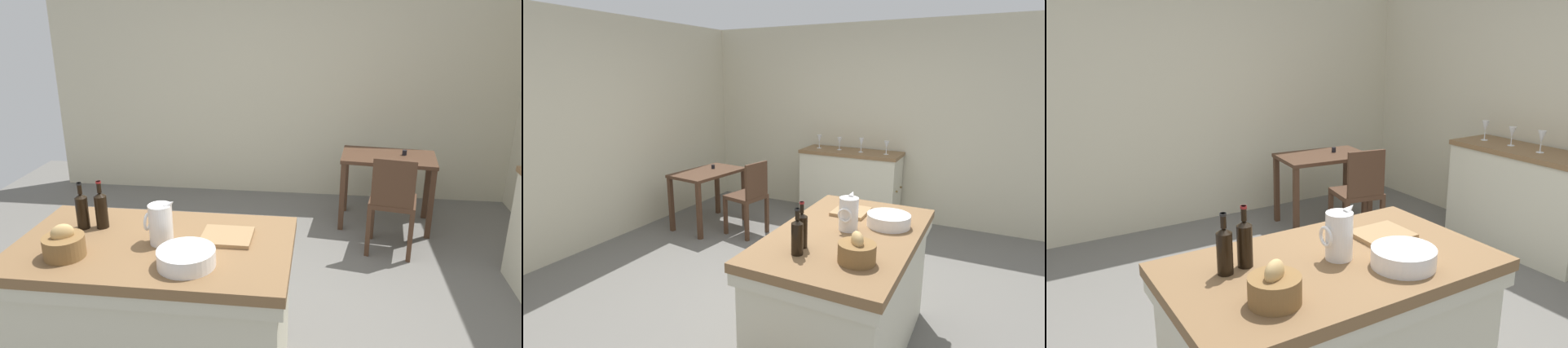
{
  "view_description": "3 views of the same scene",
  "coord_description": "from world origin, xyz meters",
  "views": [
    {
      "loc": [
        0.46,
        -3.02,
        2.16
      ],
      "look_at": [
        0.03,
        0.41,
        0.96
      ],
      "focal_mm": 34.37,
      "sensor_mm": 36.0,
      "label": 1
    },
    {
      "loc": [
        -2.94,
        -1.48,
        1.92
      ],
      "look_at": [
        0.17,
        0.18,
        1.08
      ],
      "focal_mm": 28.43,
      "sensor_mm": 36.0,
      "label": 2
    },
    {
      "loc": [
        -1.71,
        -2.45,
        1.92
      ],
      "look_at": [
        0.09,
        0.43,
        0.99
      ],
      "focal_mm": 35.56,
      "sensor_mm": 36.0,
      "label": 3
    }
  ],
  "objects": [
    {
      "name": "wicker_hamper",
      "position": [
        -1.56,
        -0.51,
        0.17
      ],
      "size": [
        0.35,
        0.35,
        0.33
      ],
      "primitive_type": "cylinder",
      "color": "brown",
      "rests_on": "ground"
    },
    {
      "name": "writing_desk",
      "position": [
        1.13,
        1.79,
        0.61
      ],
      "size": [
        0.96,
        0.65,
        0.78
      ],
      "color": "#472D1E",
      "rests_on": "ground"
    },
    {
      "name": "wine_bottle_dark",
      "position": [
        -0.8,
        -0.46,
        1.01
      ],
      "size": [
        0.07,
        0.07,
        0.29
      ],
      "color": "black",
      "rests_on": "island_table"
    },
    {
      "name": "wash_bowl",
      "position": [
        -0.19,
        -0.84,
        0.94
      ],
      "size": [
        0.3,
        0.3,
        0.09
      ],
      "primitive_type": "cylinder",
      "color": "white",
      "rests_on": "island_table"
    },
    {
      "name": "wooden_chair",
      "position": [
        1.11,
        1.15,
        0.5
      ],
      "size": [
        0.47,
        0.47,
        0.92
      ],
      "color": "#472D1E",
      "rests_on": "ground"
    },
    {
      "name": "ground_plane",
      "position": [
        0.0,
        0.0,
        0.0
      ],
      "size": [
        6.76,
        6.76,
        0.0
      ],
      "primitive_type": "plane",
      "color": "#66635E"
    },
    {
      "name": "wine_bottle_amber",
      "position": [
        -0.91,
        -0.49,
        1.01
      ],
      "size": [
        0.07,
        0.07,
        0.28
      ],
      "color": "black",
      "rests_on": "island_table"
    },
    {
      "name": "cutting_board",
      "position": [
        -0.04,
        -0.52,
        0.9
      ],
      "size": [
        0.28,
        0.25,
        0.02
      ],
      "primitive_type": "cube",
      "rotation": [
        0.0,
        0.0,
        0.0
      ],
      "color": "#99754C",
      "rests_on": "island_table"
    },
    {
      "name": "pitcher",
      "position": [
        -0.39,
        -0.62,
        1.01
      ],
      "size": [
        0.17,
        0.13,
        0.27
      ],
      "color": "white",
      "rests_on": "island_table"
    },
    {
      "name": "island_table",
      "position": [
        -0.44,
        -0.63,
        0.48
      ],
      "size": [
        1.54,
        0.9,
        0.89
      ],
      "color": "brown",
      "rests_on": "ground"
    },
    {
      "name": "wall_back",
      "position": [
        0.0,
        2.6,
        1.3
      ],
      "size": [
        5.32,
        0.12,
        2.6
      ],
      "primitive_type": "cube",
      "color": "beige",
      "rests_on": "ground"
    },
    {
      "name": "bread_basket",
      "position": [
        -0.85,
        -0.83,
        0.96
      ],
      "size": [
        0.22,
        0.22,
        0.18
      ],
      "color": "brown",
      "rests_on": "island_table"
    }
  ]
}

